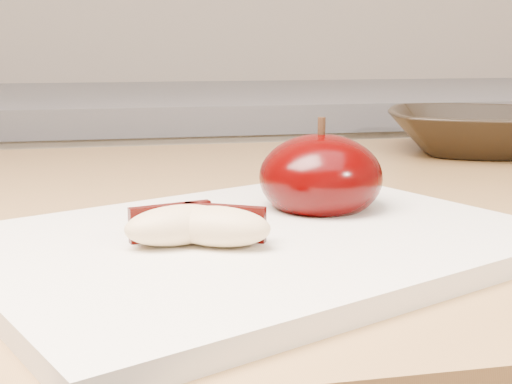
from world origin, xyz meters
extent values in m
cube|color=silver|center=(0.00, 1.20, 0.45)|extent=(2.40, 0.60, 0.90)
cube|color=slate|center=(0.00, 1.20, 0.92)|extent=(2.40, 0.62, 0.04)
cube|color=olive|center=(0.00, 0.50, 0.88)|extent=(1.64, 0.64, 0.04)
cube|color=silver|center=(-0.02, 0.35, 0.91)|extent=(0.40, 0.35, 0.01)
ellipsoid|color=black|center=(0.04, 0.41, 0.93)|extent=(0.09, 0.09, 0.06)
cylinder|color=black|center=(0.04, 0.41, 0.97)|extent=(0.01, 0.01, 0.01)
ellipsoid|color=#CEB283|center=(-0.07, 0.33, 0.92)|extent=(0.07, 0.04, 0.02)
cube|color=black|center=(-0.07, 0.35, 0.92)|extent=(0.05, 0.02, 0.02)
ellipsoid|color=#CEB283|center=(-0.05, 0.33, 0.92)|extent=(0.07, 0.06, 0.02)
cube|color=black|center=(-0.04, 0.34, 0.92)|extent=(0.05, 0.03, 0.02)
imported|color=black|center=(0.30, 0.68, 0.92)|extent=(0.26, 0.26, 0.05)
camera|label=1|loc=(-0.10, -0.06, 1.03)|focal=50.00mm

